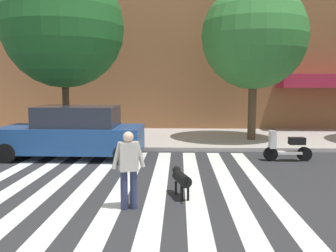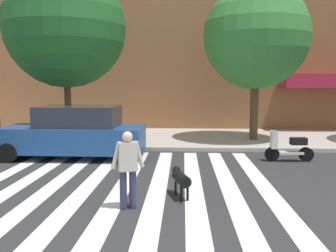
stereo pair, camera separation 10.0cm
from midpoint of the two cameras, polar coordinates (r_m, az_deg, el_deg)
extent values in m
plane|color=#2B2B2D|center=(8.43, -13.20, -11.51)|extent=(160.00, 160.00, 0.00)
cube|color=#AFA59E|center=(17.08, -5.08, -1.84)|extent=(80.00, 6.00, 0.15)
cube|color=silver|center=(8.77, -20.02, -11.01)|extent=(0.45, 11.47, 0.01)
cube|color=silver|center=(8.48, -14.27, -11.42)|extent=(0.45, 11.47, 0.01)
cube|color=silver|center=(8.27, -8.16, -11.74)|extent=(0.45, 11.47, 0.01)
cube|color=silver|center=(8.16, -1.79, -11.94)|extent=(0.45, 11.47, 0.01)
cube|color=silver|center=(8.15, 4.68, -11.99)|extent=(0.45, 11.47, 0.01)
cube|color=silver|center=(8.23, 11.09, -11.89)|extent=(0.45, 11.47, 0.01)
cube|color=silver|center=(8.41, 17.29, -11.66)|extent=(0.45, 11.47, 0.01)
cube|color=#B82441|center=(20.60, 24.18, 6.52)|extent=(4.77, 1.60, 0.70)
cube|color=navy|center=(13.11, -14.41, -1.94)|extent=(4.89, 2.06, 0.87)
cube|color=#232833|center=(12.96, -13.70, 1.51)|extent=(2.76, 1.79, 0.71)
cylinder|color=black|center=(13.09, -23.74, -3.90)|extent=(0.66, 0.23, 0.66)
cylinder|color=black|center=(14.70, -20.53, -2.64)|extent=(0.66, 0.23, 0.66)
cylinder|color=black|center=(11.84, -6.69, -4.44)|extent=(0.66, 0.23, 0.66)
cylinder|color=black|center=(13.60, -5.35, -2.97)|extent=(0.66, 0.23, 0.66)
cylinder|color=black|center=(12.71, 16.34, -4.32)|extent=(0.48, 0.11, 0.48)
cylinder|color=black|center=(13.06, 21.22, -4.21)|extent=(0.48, 0.15, 0.48)
cube|color=silver|center=(12.88, 19.03, -4.04)|extent=(0.81, 0.34, 0.08)
cube|color=black|center=(12.89, 20.16, -2.27)|extent=(0.53, 0.31, 0.24)
cube|color=silver|center=(12.64, 16.63, -2.08)|extent=(0.21, 0.29, 0.60)
cylinder|color=black|center=(12.59, 16.68, -0.51)|extent=(0.05, 0.50, 0.04)
cylinder|color=#4C3823|center=(15.29, -15.38, 3.58)|extent=(0.28, 0.28, 3.38)
sphere|color=#1E5623|center=(15.44, -15.74, 14.83)|extent=(4.83, 4.83, 4.83)
cylinder|color=#4C3823|center=(16.22, 13.66, 3.55)|extent=(0.35, 0.35, 3.24)
sphere|color=#337533|center=(16.32, 13.95, 13.63)|extent=(4.52, 4.52, 4.52)
cylinder|color=#282D4C|center=(7.67, -6.70, -10.03)|extent=(0.19, 0.19, 0.82)
cylinder|color=#282D4C|center=(7.70, -5.21, -9.95)|extent=(0.19, 0.19, 0.82)
cube|color=#B2ADA3|center=(7.51, -6.02, -4.79)|extent=(0.43, 0.34, 0.60)
cylinder|color=#B2ADA3|center=(7.47, -7.85, -4.64)|extent=(0.24, 0.15, 0.57)
cylinder|color=#B2ADA3|center=(7.54, -4.22, -4.49)|extent=(0.24, 0.15, 0.57)
sphere|color=beige|center=(7.44, -6.06, -1.69)|extent=(0.27, 0.27, 0.22)
cylinder|color=black|center=(8.33, 2.49, -8.33)|extent=(0.45, 0.74, 0.26)
sphere|color=black|center=(8.71, 1.66, -6.99)|extent=(0.25, 0.25, 0.20)
cylinder|color=black|center=(7.91, 3.46, -8.79)|extent=(0.10, 0.23, 0.16)
cylinder|color=black|center=(8.62, 1.55, -9.82)|extent=(0.07, 0.07, 0.32)
cylinder|color=black|center=(8.66, 2.45, -9.75)|extent=(0.07, 0.07, 0.32)
cylinder|color=black|center=(8.17, 2.52, -10.76)|extent=(0.07, 0.07, 0.32)
cylinder|color=black|center=(8.21, 3.47, -10.67)|extent=(0.07, 0.07, 0.32)
camera|label=1|loc=(0.05, -89.68, 0.04)|focal=38.53mm
camera|label=2|loc=(0.05, 90.32, -0.04)|focal=38.53mm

